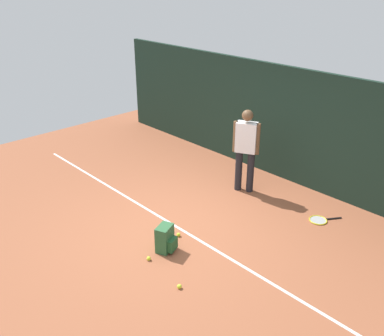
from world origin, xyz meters
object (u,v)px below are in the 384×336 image
(backpack, at_px, (166,239))
(tennis_ball_mid_court, at_px, (178,235))
(tennis_racket, at_px, (320,220))
(tennis_ball_near_player, at_px, (179,286))
(tennis_ball_by_fence, at_px, (149,258))
(tennis_player, at_px, (246,146))

(backpack, xyz_separation_m, tennis_ball_mid_court, (-0.15, 0.41, -0.18))
(tennis_racket, height_order, tennis_ball_mid_court, tennis_ball_mid_court)
(tennis_ball_near_player, bearing_deg, tennis_racket, 82.73)
(tennis_ball_near_player, xyz_separation_m, tennis_ball_by_fence, (-0.81, 0.09, 0.00))
(tennis_ball_near_player, distance_m, tennis_ball_by_fence, 0.81)
(tennis_ball_near_player, bearing_deg, tennis_ball_by_fence, 173.95)
(backpack, bearing_deg, tennis_racket, -47.76)
(tennis_ball_near_player, distance_m, tennis_ball_mid_court, 1.30)
(tennis_ball_by_fence, bearing_deg, tennis_player, 100.20)
(tennis_player, height_order, tennis_racket, tennis_player)
(tennis_player, bearing_deg, tennis_ball_near_player, -93.27)
(tennis_player, height_order, backpack, tennis_player)
(tennis_player, distance_m, tennis_ball_mid_court, 2.31)
(tennis_racket, distance_m, backpack, 2.86)
(tennis_player, bearing_deg, tennis_racket, -24.41)
(tennis_player, relative_size, tennis_ball_mid_court, 25.76)
(tennis_racket, distance_m, tennis_ball_mid_court, 2.57)
(tennis_player, distance_m, tennis_ball_by_fence, 3.05)
(tennis_player, xyz_separation_m, tennis_ball_near_player, (1.32, -2.94, -0.93))
(tennis_ball_by_fence, bearing_deg, backpack, 93.54)
(backpack, distance_m, tennis_ball_by_fence, 0.41)
(tennis_ball_by_fence, height_order, tennis_ball_mid_court, same)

